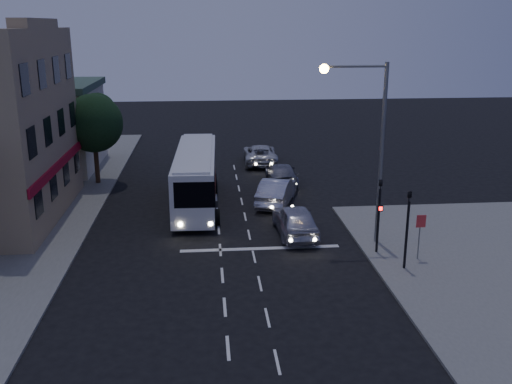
{
  "coord_description": "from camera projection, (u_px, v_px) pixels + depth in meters",
  "views": [
    {
      "loc": [
        -0.59,
        -24.48,
        10.82
      ],
      "look_at": [
        2.02,
        4.6,
        2.2
      ],
      "focal_mm": 40.0,
      "sensor_mm": 36.0,
      "label": 1
    }
  ],
  "objects": [
    {
      "name": "streetlight",
      "position": [
        370.0,
        133.0,
        27.61
      ],
      "size": [
        3.32,
        0.44,
        9.0
      ],
      "color": "slate",
      "rests_on": "sidewalk_near"
    },
    {
      "name": "regulatory_sign",
      "position": [
        420.0,
        230.0,
        26.62
      ],
      "size": [
        0.45,
        0.12,
        2.2
      ],
      "color": "slate",
      "rests_on": "sidewalk_near"
    },
    {
      "name": "car_sedan_c",
      "position": [
        260.0,
        154.0,
        45.79
      ],
      "size": [
        2.76,
        5.63,
        1.54
      ],
      "primitive_type": "imported",
      "rotation": [
        0.0,
        0.0,
        3.1
      ],
      "color": "silver",
      "rests_on": "ground"
    },
    {
      "name": "car_sedan_a",
      "position": [
        277.0,
        191.0,
        35.47
      ],
      "size": [
        3.21,
        5.28,
        1.64
      ],
      "primitive_type": "imported",
      "rotation": [
        0.0,
        0.0,
        2.82
      ],
      "color": "#B7B6C5",
      "rests_on": "ground"
    },
    {
      "name": "car_sedan_b",
      "position": [
        281.0,
        174.0,
        40.05
      ],
      "size": [
        2.07,
        4.92,
        1.42
      ],
      "primitive_type": "imported",
      "rotation": [
        0.0,
        0.0,
        3.13
      ],
      "color": "slate",
      "rests_on": "ground"
    },
    {
      "name": "low_building_north",
      "position": [
        36.0,
        125.0,
        43.48
      ],
      "size": [
        9.4,
        9.4,
        6.5
      ],
      "color": "silver",
      "rests_on": "sidewalk_far"
    },
    {
      "name": "traffic_signal_side",
      "position": [
        408.0,
        220.0,
        25.38
      ],
      "size": [
        0.18,
        0.15,
        4.1
      ],
      "color": "black",
      "rests_on": "sidewalk_near"
    },
    {
      "name": "car_suv",
      "position": [
        295.0,
        220.0,
        30.24
      ],
      "size": [
        2.12,
        4.9,
        1.65
      ],
      "primitive_type": "imported",
      "rotation": [
        0.0,
        0.0,
        3.18
      ],
      "color": "#B0B1C2",
      "rests_on": "ground"
    },
    {
      "name": "road_markings",
      "position": [
        244.0,
        240.0,
        29.76
      ],
      "size": [
        8.0,
        30.55,
        0.01
      ],
      "color": "silver",
      "rests_on": "ground"
    },
    {
      "name": "tour_bus",
      "position": [
        196.0,
        176.0,
        35.05
      ],
      "size": [
        2.69,
        11.31,
        3.45
      ],
      "rotation": [
        0.0,
        0.0,
        -0.03
      ],
      "color": "silver",
      "rests_on": "ground"
    },
    {
      "name": "ground",
      "position": [
        222.0,
        266.0,
        26.5
      ],
      "size": [
        120.0,
        120.0,
        0.0
      ],
      "primitive_type": "plane",
      "color": "black"
    },
    {
      "name": "traffic_signal_main",
      "position": [
        379.0,
        207.0,
        27.21
      ],
      "size": [
        0.25,
        0.35,
        4.1
      ],
      "color": "black",
      "rests_on": "sidewalk_near"
    },
    {
      "name": "street_tree",
      "position": [
        93.0,
        121.0,
        38.87
      ],
      "size": [
        4.0,
        4.0,
        6.2
      ],
      "color": "black",
      "rests_on": "sidewalk_far"
    }
  ]
}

